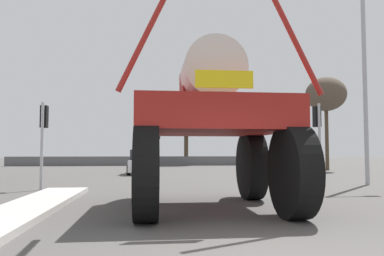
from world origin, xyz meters
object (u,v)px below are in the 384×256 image
(traffic_signal_far_left, at_px, (159,139))
(bare_tree_far_center, at_px, (186,119))
(oversize_sprayer, at_px, (209,128))
(streetlight_near_right, at_px, (367,76))
(bare_tree_right, at_px, (326,95))
(sedan_ahead, at_px, (144,162))
(traffic_signal_near_left, at_px, (44,126))
(traffic_signal_near_right, at_px, (318,126))

(traffic_signal_far_left, xyz_separation_m, bare_tree_far_center, (2.91, 5.27, 2.28))
(oversize_sprayer, xyz_separation_m, streetlight_near_right, (7.85, 5.96, 2.67))
(bare_tree_right, xyz_separation_m, bare_tree_far_center, (-9.51, 11.93, -0.89))
(oversize_sprayer, xyz_separation_m, sedan_ahead, (-1.96, 14.72, -1.31))
(sedan_ahead, distance_m, traffic_signal_near_left, 10.23)
(oversize_sprayer, height_order, traffic_signal_far_left, oversize_sprayer)
(sedan_ahead, height_order, streetlight_near_right, streetlight_near_right)
(oversize_sprayer, distance_m, streetlight_near_right, 10.21)
(traffic_signal_near_right, bearing_deg, traffic_signal_near_left, 179.99)
(sedan_ahead, height_order, traffic_signal_far_left, traffic_signal_far_left)
(sedan_ahead, xyz_separation_m, bare_tree_right, (13.52, 3.00, 4.95))
(bare_tree_right, bearing_deg, traffic_signal_far_left, 151.79)
(oversize_sprayer, distance_m, traffic_signal_far_left, 24.41)
(oversize_sprayer, height_order, sedan_ahead, oversize_sprayer)
(traffic_signal_near_right, bearing_deg, sedan_ahead, 127.33)
(bare_tree_far_center, bearing_deg, streetlight_near_right, -76.23)
(sedan_ahead, xyz_separation_m, traffic_signal_near_left, (-3.54, -9.45, 1.66))
(traffic_signal_far_left, xyz_separation_m, streetlight_near_right, (8.71, -18.43, 2.19))
(oversize_sprayer, xyz_separation_m, traffic_signal_near_right, (5.24, 5.27, 0.42))
(traffic_signal_near_left, height_order, bare_tree_right, bare_tree_right)
(traffic_signal_near_left, relative_size, bare_tree_right, 0.47)
(sedan_ahead, bearing_deg, traffic_signal_near_right, -141.99)
(oversize_sprayer, distance_m, traffic_signal_near_left, 7.63)
(bare_tree_far_center, bearing_deg, sedan_ahead, -105.04)
(traffic_signal_near_left, xyz_separation_m, traffic_signal_near_right, (10.75, -0.00, 0.08))
(oversize_sprayer, relative_size, traffic_signal_far_left, 1.57)
(traffic_signal_near_left, height_order, traffic_signal_near_right, traffic_signal_near_right)
(bare_tree_far_center, bearing_deg, traffic_signal_near_left, -107.22)
(oversize_sprayer, distance_m, bare_tree_far_center, 29.85)
(oversize_sprayer, bearing_deg, streetlight_near_right, -53.21)
(bare_tree_far_center, bearing_deg, traffic_signal_far_left, -118.91)
(streetlight_near_right, bearing_deg, traffic_signal_far_left, 115.31)
(bare_tree_far_center, bearing_deg, oversize_sprayer, -93.95)
(bare_tree_right, height_order, bare_tree_far_center, bare_tree_right)
(traffic_signal_near_left, xyz_separation_m, traffic_signal_far_left, (4.65, 19.11, 0.13))
(bare_tree_far_center, bearing_deg, traffic_signal_near_right, -82.53)
(traffic_signal_far_left, distance_m, streetlight_near_right, 20.50)
(sedan_ahead, distance_m, bare_tree_right, 14.71)
(streetlight_near_right, height_order, bare_tree_right, streetlight_near_right)
(traffic_signal_near_left, height_order, bare_tree_far_center, bare_tree_far_center)
(traffic_signal_near_left, bearing_deg, traffic_signal_near_right, -0.01)
(traffic_signal_near_left, bearing_deg, streetlight_near_right, 2.93)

